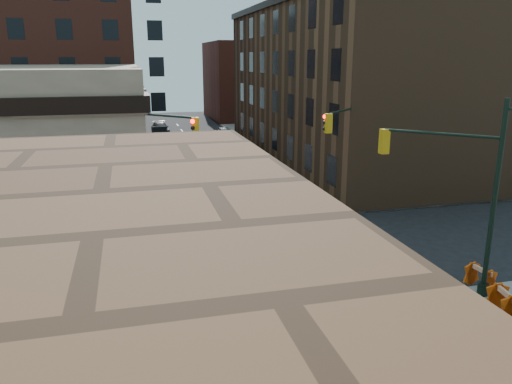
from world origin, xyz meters
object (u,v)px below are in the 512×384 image
pedestrian_b (53,211)px  barrel_road (293,216)px  barricade_se_a (480,278)px  parked_car_wfar (144,146)px  parked_car_enear (246,148)px  police_car (305,233)px  barricade_nw_a (101,223)px  parked_car_wnear (180,158)px  pickup (152,205)px  pedestrian_a (134,205)px  barrel_bank (160,219)px

pedestrian_b → barrel_road: pedestrian_b is taller
barrel_road → barricade_se_a: barricade_se_a is taller
parked_car_wfar → parked_car_enear: parked_car_wfar is taller
parked_car_wfar → parked_car_enear: 10.58m
police_car → barricade_nw_a: bearing=106.0°
parked_car_wnear → barrel_road: 19.57m
pickup → parked_car_enear: size_ratio=1.24×
pedestrian_a → barrel_bank: size_ratio=2.03×
parked_car_enear → barricade_nw_a: (-13.33, -21.46, -0.06)m
parked_car_wnear → barrel_bank: (-3.00, -17.39, -0.15)m
barrel_bank → barricade_nw_a: (-3.26, -0.40, 0.11)m
barricade_nw_a → police_car: bearing=-10.0°
pedestrian_b → barrel_bank: 6.04m
pedestrian_a → barricade_se_a: pedestrian_a is taller
pickup → parked_car_wfar: size_ratio=1.19×
parked_car_wnear → parked_car_enear: 7.96m
parked_car_wnear → barricade_se_a: bearing=-76.2°
barrel_road → barrel_bank: size_ratio=1.08×
pickup → pedestrian_a: 1.82m
parked_car_enear → barrel_bank: 23.34m
barrel_bank → barricade_nw_a: barricade_nw_a is taller
parked_car_wfar → parked_car_enear: size_ratio=1.04×
parked_car_wfar → pedestrian_a: (-1.43, -23.35, 0.46)m
pickup → parked_car_wnear: pickup is taller
police_car → parked_car_enear: police_car is taller
police_car → parked_car_wfar: (-7.15, 29.46, -0.06)m
police_car → barricade_nw_a: 11.44m
police_car → pedestrian_b: pedestrian_b is taller
barrel_road → parked_car_wfar: bearing=106.5°
parked_car_enear → barricade_nw_a: 25.26m
parked_car_wnear → pedestrian_a: bearing=-109.5°
pedestrian_a → barricade_se_a: (14.03, -12.78, -0.54)m
barrel_bank → barricade_se_a: size_ratio=0.80×
pedestrian_a → pedestrian_b: size_ratio=1.05×
police_car → parked_car_wnear: (-4.15, 22.52, -0.11)m
pedestrian_a → pedestrian_b: 4.49m
police_car → barricade_se_a: 8.62m
parked_car_wnear → parked_car_wfar: bearing=109.0°
barricade_nw_a → parked_car_wnear: bearing=85.0°
parked_car_enear → barrel_road: 22.80m
police_car → barricade_nw_a: size_ratio=4.30×
parked_car_wnear → pedestrian_b: 18.61m
barricade_se_a → barricade_nw_a: size_ratio=1.02×
parked_car_enear → barricade_se_a: (2.54, -32.86, -0.05)m
police_car → parked_car_wnear: bearing=50.8°
pedestrian_b → parked_car_wfar: bearing=78.5°
parked_car_enear → pedestrian_b: 25.60m
barricade_se_a → barricade_nw_a: (-15.86, 11.40, -0.01)m
police_car → parked_car_wfar: bearing=54.0°
pedestrian_a → barricade_nw_a: (-1.84, -1.38, -0.55)m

